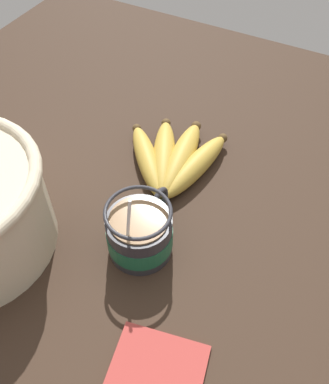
{
  "coord_description": "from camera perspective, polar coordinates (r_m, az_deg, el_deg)",
  "views": [
    {
      "loc": [
        -38.55,
        -24.35,
        62.33
      ],
      "look_at": [
        2.9,
        -2.62,
        7.26
      ],
      "focal_mm": 40.0,
      "sensor_mm": 36.0,
      "label": 1
    }
  ],
  "objects": [
    {
      "name": "table",
      "position": [
        0.76,
        -2.77,
        -3.62
      ],
      "size": [
        130.62,
        130.62,
        2.82
      ],
      "color": "#332319",
      "rests_on": "ground"
    },
    {
      "name": "coffee_mug",
      "position": [
        0.67,
        -3.28,
        -5.53
      ],
      "size": [
        14.16,
        10.5,
        14.42
      ],
      "color": "#28282D",
      "rests_on": "table"
    },
    {
      "name": "banana_bunch",
      "position": [
        0.81,
        1.13,
        4.31
      ],
      "size": [
        22.44,
        20.07,
        4.47
      ],
      "color": "#4C381E",
      "rests_on": "table"
    }
  ]
}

